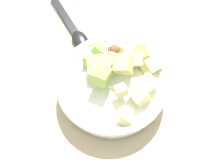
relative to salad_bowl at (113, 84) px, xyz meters
name	(u,v)px	position (x,y,z in m)	size (l,w,h in m)	color
ground_plane	(109,95)	(0.01, -0.01, -0.04)	(2.40, 2.40, 0.00)	silver
placemat	(109,94)	(0.01, -0.01, -0.04)	(0.47, 0.33, 0.01)	tan
salad_bowl	(113,84)	(0.00, 0.00, 0.00)	(0.24, 0.24, 0.11)	white
serving_spoon	(74,30)	(-0.17, -0.10, -0.03)	(0.18, 0.12, 0.01)	black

